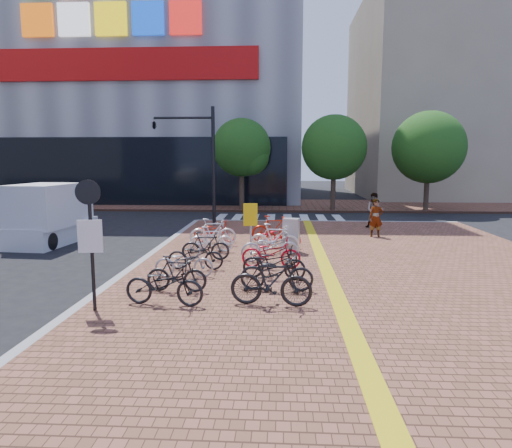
# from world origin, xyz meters

# --- Properties ---
(ground) EXTENTS (120.00, 120.00, 0.00)m
(ground) POSITION_xyz_m (0.00, 0.00, 0.00)
(ground) COLOR black
(ground) RESTS_ON ground
(sidewalk) EXTENTS (14.00, 34.00, 0.15)m
(sidewalk) POSITION_xyz_m (3.00, -5.00, 0.07)
(sidewalk) COLOR brown
(sidewalk) RESTS_ON ground
(tactile_strip) EXTENTS (0.40, 34.00, 0.01)m
(tactile_strip) POSITION_xyz_m (2.00, -5.00, 0.16)
(tactile_strip) COLOR gold
(tactile_strip) RESTS_ON sidewalk
(kerb_west) EXTENTS (0.25, 34.00, 0.15)m
(kerb_west) POSITION_xyz_m (-4.00, -5.00, 0.08)
(kerb_west) COLOR gray
(kerb_west) RESTS_ON ground
(kerb_north) EXTENTS (14.00, 0.25, 0.15)m
(kerb_north) POSITION_xyz_m (3.00, 12.00, 0.08)
(kerb_north) COLOR gray
(kerb_north) RESTS_ON ground
(far_sidewalk) EXTENTS (70.00, 8.00, 0.15)m
(far_sidewalk) POSITION_xyz_m (0.00, 21.00, 0.07)
(far_sidewalk) COLOR brown
(far_sidewalk) RESTS_ON ground
(department_store) EXTENTS (36.00, 24.27, 28.00)m
(department_store) POSITION_xyz_m (-15.99, 31.95, 13.98)
(department_store) COLOR gray
(department_store) RESTS_ON ground
(building_beige) EXTENTS (20.00, 18.00, 18.00)m
(building_beige) POSITION_xyz_m (18.00, 32.00, 9.00)
(building_beige) COLOR gray
(building_beige) RESTS_ON ground
(crosswalk) EXTENTS (7.50, 4.00, 0.01)m
(crosswalk) POSITION_xyz_m (0.50, 14.00, 0.01)
(crosswalk) COLOR silver
(crosswalk) RESTS_ON ground
(street_trees) EXTENTS (16.20, 4.60, 6.35)m
(street_trees) POSITION_xyz_m (5.04, 17.45, 4.10)
(street_trees) COLOR #38281E
(street_trees) RESTS_ON far_sidewalk
(bike_0) EXTENTS (1.91, 0.85, 0.97)m
(bike_0) POSITION_xyz_m (-2.04, -2.59, 0.64)
(bike_0) COLOR black
(bike_0) RESTS_ON sidewalk
(bike_1) EXTENTS (1.56, 0.52, 0.93)m
(bike_1) POSITION_xyz_m (-2.00, -1.53, 0.61)
(bike_1) COLOR black
(bike_1) RESTS_ON sidewalk
(bike_2) EXTENTS (1.68, 0.69, 0.87)m
(bike_2) POSITION_xyz_m (-2.11, -0.11, 0.58)
(bike_2) COLOR #AAAAAE
(bike_2) RESTS_ON sidewalk
(bike_3) EXTENTS (1.68, 0.59, 0.88)m
(bike_3) POSITION_xyz_m (-1.96, 0.82, 0.59)
(bike_3) COLOR black
(bike_3) RESTS_ON sidewalk
(bike_4) EXTENTS (1.60, 0.52, 0.95)m
(bike_4) POSITION_xyz_m (-1.87, 2.10, 0.62)
(bike_4) COLOR black
(bike_4) RESTS_ON sidewalk
(bike_5) EXTENTS (1.61, 0.63, 0.94)m
(bike_5) POSITION_xyz_m (-1.88, 3.36, 0.62)
(bike_5) COLOR white
(bike_5) RESTS_ON sidewalk
(bike_6) EXTENTS (1.85, 0.78, 1.08)m
(bike_6) POSITION_xyz_m (-1.99, 4.55, 0.69)
(bike_6) COLOR silver
(bike_6) RESTS_ON sidewalk
(bike_7) EXTENTS (1.70, 0.63, 0.89)m
(bike_7) POSITION_xyz_m (-2.05, 5.40, 0.59)
(bike_7) COLOR red
(bike_7) RESTS_ON sidewalk
(bike_8) EXTENTS (1.93, 0.73, 1.13)m
(bike_8) POSITION_xyz_m (0.40, -2.49, 0.72)
(bike_8) COLOR black
(bike_8) RESTS_ON sidewalk
(bike_9) EXTENTS (1.89, 0.76, 0.98)m
(bike_9) POSITION_xyz_m (0.52, -1.28, 0.64)
(bike_9) COLOR black
(bike_9) RESTS_ON sidewalk
(bike_10) EXTENTS (1.86, 0.91, 0.94)m
(bike_10) POSITION_xyz_m (0.43, -0.14, 0.62)
(bike_10) COLOR black
(bike_10) RESTS_ON sidewalk
(bike_11) EXTENTS (1.86, 0.78, 0.95)m
(bike_11) POSITION_xyz_m (0.32, 1.12, 0.63)
(bike_11) COLOR #A80C1C
(bike_11) RESTS_ON sidewalk
(bike_12) EXTENTS (1.97, 0.93, 1.00)m
(bike_12) POSITION_xyz_m (0.26, 2.02, 0.65)
(bike_12) COLOR #ABABB0
(bike_12) RESTS_ON sidewalk
(bike_13) EXTENTS (1.84, 0.78, 1.07)m
(bike_13) POSITION_xyz_m (0.39, 3.29, 0.69)
(bike_13) COLOR white
(bike_13) RESTS_ON sidewalk
(bike_14) EXTENTS (1.67, 0.67, 0.86)m
(bike_14) POSITION_xyz_m (0.54, 4.35, 0.58)
(bike_14) COLOR red
(bike_14) RESTS_ON sidewalk
(bike_15) EXTENTS (1.86, 0.75, 1.08)m
(bike_15) POSITION_xyz_m (0.33, 5.52, 0.69)
(bike_15) COLOR #A6200B
(bike_15) RESTS_ON sidewalk
(pedestrian_a) EXTENTS (0.60, 0.40, 1.63)m
(pedestrian_a) POSITION_xyz_m (4.68, 7.06, 0.97)
(pedestrian_a) COLOR gray
(pedestrian_a) RESTS_ON sidewalk
(pedestrian_b) EXTENTS (0.96, 0.82, 1.70)m
(pedestrian_b) POSITION_xyz_m (5.12, 9.56, 1.00)
(pedestrian_b) COLOR #53586A
(pedestrian_b) RESTS_ON sidewalk
(utility_box) EXTENTS (0.62, 0.50, 1.22)m
(utility_box) POSITION_xyz_m (0.98, 3.58, 0.76)
(utility_box) COLOR #B2B2B7
(utility_box) RESTS_ON sidewalk
(yellow_sign) EXTENTS (0.49, 0.16, 1.80)m
(yellow_sign) POSITION_xyz_m (-0.44, 3.04, 1.40)
(yellow_sign) COLOR #B7B7BC
(yellow_sign) RESTS_ON sidewalk
(notice_sign) EXTENTS (0.54, 0.15, 2.89)m
(notice_sign) POSITION_xyz_m (-3.50, -3.06, 1.97)
(notice_sign) COLOR black
(notice_sign) RESTS_ON sidewalk
(traffic_light_pole) EXTENTS (3.14, 1.21, 5.85)m
(traffic_light_pole) POSITION_xyz_m (-4.11, 10.07, 4.19)
(traffic_light_pole) COLOR black
(traffic_light_pole) RESTS_ON sidewalk
(box_truck) EXTENTS (2.19, 4.42, 2.48)m
(box_truck) POSITION_xyz_m (-8.91, 5.68, 1.17)
(box_truck) COLOR silver
(box_truck) RESTS_ON ground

